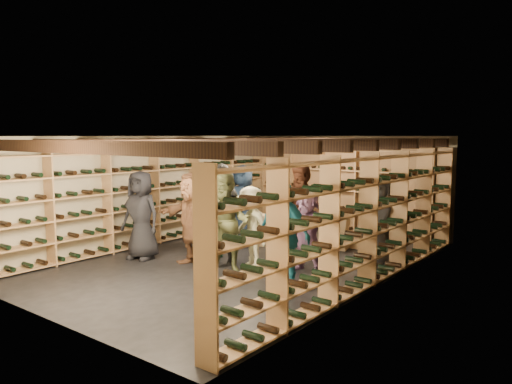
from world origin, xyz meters
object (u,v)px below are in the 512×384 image
Objects in this scene: crate_loose at (360,244)px; person_11 at (307,229)px; person_6 at (243,205)px; person_8 at (303,210)px; person_4 at (283,236)px; person_10 at (214,214)px; person_2 at (227,222)px; crate_stack_right at (336,233)px; person_3 at (251,227)px; person_12 at (379,220)px; person_0 at (141,215)px; person_5 at (192,219)px; person_7 at (278,214)px; crate_stack_left at (263,230)px; person_1 at (222,214)px.

person_11 is (0.06, -2.26, 0.67)m from crate_loose.
person_8 reaches higher than person_6.
person_4 is 1.14× the size of person_11.
person_2 is at bearing -20.41° from person_10.
person_3 is at bearing -102.80° from crate_stack_right.
crate_stack_right is 0.40× the size of person_4.
person_12 is (1.27, -0.69, 0.51)m from crate_stack_right.
crate_loose is 3.26m from person_10.
person_3 is (0.12, 0.54, -0.15)m from person_2.
crate_stack_right is 0.39× the size of person_10.
person_3 is 0.86× the size of person_10.
person_10 is 1.15× the size of person_11.
person_0 is 0.94× the size of person_8.
crate_stack_right is 2.14m from person_6.
person_5 is 1.00× the size of person_6.
person_6 reaches higher than person_5.
person_7 is at bearing 165.78° from person_12.
crate_stack_left is 1.32m from person_8.
person_2 is at bearing -154.39° from person_12.
person_4 is at bearing -125.51° from person_12.
crate_loose is 0.29× the size of person_4.
crate_stack_right is 0.46× the size of person_3.
person_0 is 1.00× the size of person_10.
person_8 is (0.81, 1.53, -0.02)m from person_1.
person_1 is 1.48m from person_7.
crate_stack_left is 1.87m from person_3.
person_4 is at bearing -5.54° from person_10.
crate_stack_left is 1.60m from crate_stack_right.
person_5 is at bearing 3.18° from person_0.
person_5 is 0.95× the size of person_8.
crate_loose is at bearing 39.43° from person_0.
person_1 reaches higher than person_7.
person_4 is 0.97× the size of person_6.
person_3 is (-0.90, -2.66, 0.66)m from crate_loose.
crate_loose is 0.26× the size of person_1.
crate_stack_right is at bearing 68.67° from person_10.
person_4 reaches higher than person_7.
person_4 is 2.52m from person_10.
person_4 reaches higher than crate_stack_left.
person_8 is (1.18, 1.95, 0.04)m from person_5.
person_12 is at bearing 28.64° from person_7.
person_4 is 3.41m from person_6.
person_10 is at bearing 162.27° from person_4.
person_5 reaches higher than person_3.
crate_stack_left is 1.00× the size of crate_stack_right.
person_10 reaches higher than person_7.
person_7 is (0.27, 1.45, -0.15)m from person_1.
person_4 is at bearing -8.65° from person_0.
person_4 is 2.55m from person_7.
person_7 is 2.11m from person_12.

